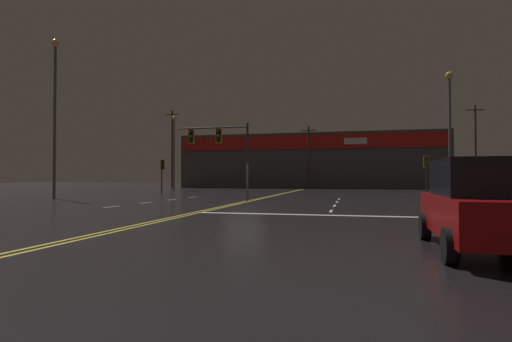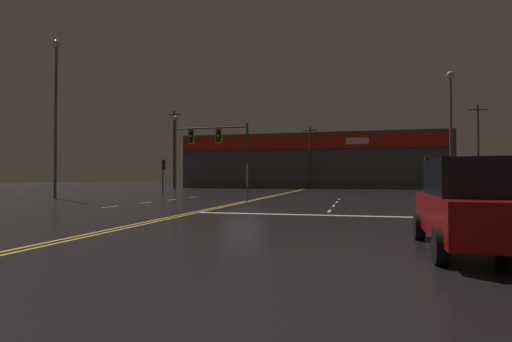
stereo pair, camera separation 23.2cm
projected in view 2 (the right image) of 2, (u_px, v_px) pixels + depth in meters
The scene contains 11 objects.
ground_plane at pixel (243, 202), 24.63m from camera, with size 200.00×200.00×0.00m, color black.
road_markings at pixel (255, 204), 22.77m from camera, with size 16.71×60.00×0.01m.
traffic_signal_median at pixel (217, 142), 26.65m from camera, with size 5.01×0.36×5.13m.
traffic_signal_corner_northwest at pixel (163, 169), 39.00m from camera, with size 0.42×0.36×3.32m.
traffic_signal_corner_northeast at pixel (428, 166), 33.47m from camera, with size 0.42×0.36×3.39m.
streetlight_far_left at pixel (176, 143), 49.68m from camera, with size 0.56×0.56×9.27m.
streetlight_far_right at pixel (451, 117), 29.43m from camera, with size 0.56×0.56×9.42m.
streetlight_far_median at pixel (56, 100), 29.44m from camera, with size 0.56×0.56×11.74m.
parked_car at pixel (476, 205), 8.04m from camera, with size 2.11×4.35×1.88m.
building_backdrop at pixel (312, 162), 63.72m from camera, with size 40.11×10.23×8.31m.
utility_pole_row at pixel (307, 150), 57.68m from camera, with size 45.57×0.26×12.14m.
Camera 2 is at (6.79, -23.72, 1.49)m, focal length 28.00 mm.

